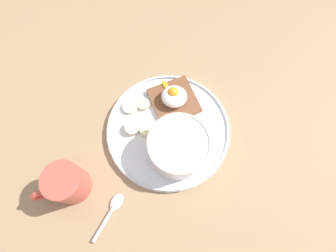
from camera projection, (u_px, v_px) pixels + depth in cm
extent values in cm
cube|color=#9D7D5C|center=(168.00, 132.00, 60.75)|extent=(120.00, 120.00, 2.00)
cylinder|color=silver|center=(168.00, 130.00, 59.35)|extent=(27.78, 27.78, 1.00)
torus|color=silver|center=(168.00, 129.00, 58.60)|extent=(27.58, 27.58, 0.60)
cylinder|color=white|center=(178.00, 147.00, 53.97)|extent=(12.63, 12.63, 6.53)
torus|color=white|center=(179.00, 143.00, 50.93)|extent=(12.83, 12.83, 0.60)
cylinder|color=beige|center=(178.00, 148.00, 54.66)|extent=(11.23, 11.23, 4.67)
ellipsoid|color=beige|center=(179.00, 145.00, 52.66)|extent=(10.67, 10.67, 1.20)
ellipsoid|color=tan|center=(179.00, 143.00, 52.50)|extent=(1.09, 1.55, 0.63)
ellipsoid|color=#9A6246|center=(172.00, 135.00, 53.19)|extent=(1.49, 1.33, 0.54)
ellipsoid|color=tan|center=(176.00, 147.00, 52.21)|extent=(1.79, 1.37, 0.68)
ellipsoid|color=tan|center=(176.00, 146.00, 52.24)|extent=(1.77, 1.47, 0.65)
ellipsoid|color=#936F4C|center=(178.00, 144.00, 52.38)|extent=(1.65, 2.12, 0.80)
ellipsoid|color=beige|center=(189.00, 159.00, 51.29)|extent=(1.97, 1.97, 0.73)
cube|color=brown|center=(174.00, 100.00, 60.48)|extent=(13.12, 13.12, 0.30)
cube|color=#9A5E3D|center=(174.00, 101.00, 60.87)|extent=(12.86, 12.86, 1.04)
ellipsoid|color=white|center=(174.00, 97.00, 58.91)|extent=(5.87, 5.48, 3.16)
sphere|color=orange|center=(173.00, 93.00, 58.25)|extent=(2.71, 2.71, 2.71)
ellipsoid|color=orange|center=(165.00, 85.00, 61.55)|extent=(2.33, 2.95, 0.36)
cylinder|color=#F3EAC5|center=(143.00, 121.00, 59.12)|extent=(3.96, 3.96, 0.87)
cylinder|color=#BDB69A|center=(143.00, 120.00, 58.71)|extent=(0.71, 0.71, 0.12)
cylinder|color=#FCF2C5|center=(130.00, 107.00, 60.18)|extent=(4.80, 4.82, 1.52)
cylinder|color=beige|center=(130.00, 106.00, 59.67)|extent=(0.86, 0.86, 0.20)
cylinder|color=beige|center=(144.00, 104.00, 60.49)|extent=(3.87, 3.83, 1.25)
cylinder|color=#B1AB89|center=(144.00, 104.00, 60.05)|extent=(0.69, 0.69, 0.18)
cylinder|color=#F5E6B1|center=(146.00, 130.00, 58.01)|extent=(3.91, 3.93, 1.59)
cylinder|color=#BFB38A|center=(145.00, 129.00, 57.40)|extent=(0.70, 0.70, 0.17)
cylinder|color=beige|center=(132.00, 126.00, 58.32)|extent=(4.05, 3.96, 1.71)
cylinder|color=#BDAF8D|center=(132.00, 125.00, 57.67)|extent=(0.72, 0.71, 0.18)
cylinder|color=#D55345|center=(68.00, 183.00, 51.50)|extent=(7.62, 7.62, 8.20)
cylinder|color=#3A2611|center=(62.00, 181.00, 48.60)|extent=(6.48, 6.48, 0.40)
torus|color=#D55345|center=(43.00, 194.00, 50.36)|extent=(4.58, 2.92, 4.61)
cylinder|color=silver|center=(105.00, 221.00, 52.43)|extent=(4.81, 7.87, 0.80)
ellipsoid|color=silver|center=(117.00, 202.00, 53.78)|extent=(3.84, 4.31, 0.70)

